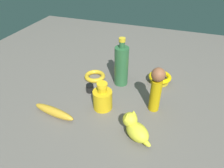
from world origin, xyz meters
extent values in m
plane|color=#5B5651|center=(0.00, 0.00, 0.00)|extent=(2.00, 2.00, 0.00)
torus|color=gold|center=(-0.12, -0.14, 0.01)|extent=(0.11, 0.11, 0.02)
ellipsoid|color=#BB8E25|center=(0.20, -0.19, 0.02)|extent=(0.07, 0.20, 0.04)
cylinder|color=#295B34|center=(-0.12, 0.01, 0.10)|extent=(0.07, 0.07, 0.20)
cylinder|color=#295B34|center=(-0.12, 0.01, 0.21)|extent=(0.03, 0.03, 0.03)
cylinder|color=gold|center=(-0.12, 0.01, 0.24)|extent=(0.03, 0.03, 0.02)
cylinder|color=black|center=(0.00, -0.11, 0.01)|extent=(0.04, 0.04, 0.03)
cylinder|color=gold|center=(0.00, -0.11, 0.03)|extent=(0.03, 0.03, 0.00)
cylinder|color=black|center=(0.00, -0.11, 0.03)|extent=(0.03, 0.03, 0.01)
cylinder|color=#B7920A|center=(0.02, 0.20, 0.07)|extent=(0.06, 0.06, 0.15)
sphere|color=brown|center=(0.02, 0.20, 0.18)|extent=(0.06, 0.06, 0.06)
cylinder|color=gold|center=(-0.19, 0.19, 0.01)|extent=(0.09, 0.09, 0.01)
torus|color=#E4BA08|center=(-0.19, 0.19, 0.03)|extent=(0.12, 0.12, 0.02)
cylinder|color=gold|center=(0.09, -0.01, 0.04)|extent=(0.08, 0.08, 0.09)
cylinder|color=gold|center=(0.09, -0.01, 0.10)|extent=(0.04, 0.04, 0.03)
cylinder|color=yellow|center=(0.09, -0.01, 0.12)|extent=(0.04, 0.04, 0.02)
ellipsoid|color=gold|center=(0.21, 0.17, 0.03)|extent=(0.11, 0.12, 0.06)
sphere|color=gold|center=(0.18, 0.13, 0.06)|extent=(0.06, 0.06, 0.06)
cone|color=gold|center=(0.19, 0.13, 0.08)|extent=(0.03, 0.03, 0.03)
cone|color=gold|center=(0.17, 0.14, 0.08)|extent=(0.03, 0.03, 0.03)
ellipsoid|color=gold|center=(0.23, 0.21, 0.02)|extent=(0.04, 0.05, 0.02)
camera|label=1|loc=(0.72, 0.25, 0.60)|focal=32.77mm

